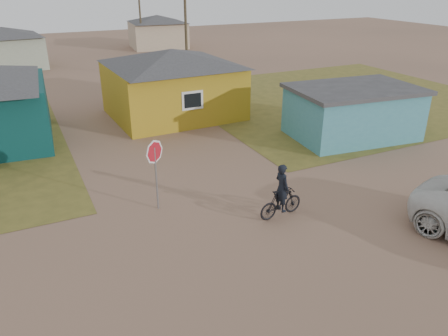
{
  "coord_description": "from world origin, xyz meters",
  "views": [
    {
      "loc": [
        -5.81,
        -10.03,
        7.72
      ],
      "look_at": [
        0.5,
        3.0,
        1.3
      ],
      "focal_mm": 35.0,
      "sensor_mm": 36.0,
      "label": 1
    }
  ],
  "objects": [
    {
      "name": "utility_pole_near",
      "position": [
        6.5,
        22.0,
        4.14
      ],
      "size": [
        1.4,
        0.2,
        8.0
      ],
      "color": "#473C2A",
      "rests_on": "ground"
    },
    {
      "name": "stop_sign",
      "position": [
        -1.93,
        3.44,
        1.92
      ],
      "size": [
        0.85,
        0.19,
        2.63
      ],
      "color": "gray",
      "rests_on": "ground"
    },
    {
      "name": "utility_pole_far",
      "position": [
        7.5,
        38.0,
        4.14
      ],
      "size": [
        1.4,
        0.2,
        8.0
      ],
      "color": "#473C2A",
      "rests_on": "ground"
    },
    {
      "name": "house_pale_west",
      "position": [
        -6.0,
        34.0,
        1.86
      ],
      "size": [
        7.04,
        6.15,
        3.6
      ],
      "color": "#969F88",
      "rests_on": "ground"
    },
    {
      "name": "grass_ne",
      "position": [
        14.0,
        13.0,
        0.01
      ],
      "size": [
        20.0,
        18.0,
        0.0
      ],
      "primitive_type": "cube",
      "color": "olive",
      "rests_on": "ground"
    },
    {
      "name": "ground",
      "position": [
        0.0,
        0.0,
        0.0
      ],
      "size": [
        120.0,
        120.0,
        0.0
      ],
      "primitive_type": "plane",
      "color": "#8A654F"
    },
    {
      "name": "cyclist",
      "position": [
        1.74,
        1.05,
        0.71
      ],
      "size": [
        1.78,
        0.66,
        1.96
      ],
      "color": "black",
      "rests_on": "ground"
    },
    {
      "name": "house_yellow",
      "position": [
        2.5,
        14.0,
        2.0
      ],
      "size": [
        7.72,
        6.76,
        3.9
      ],
      "color": "#AC881A",
      "rests_on": "ground"
    },
    {
      "name": "house_beige_east",
      "position": [
        10.0,
        40.0,
        1.86
      ],
      "size": [
        6.95,
        6.05,
        3.6
      ],
      "color": "tan",
      "rests_on": "ground"
    },
    {
      "name": "shed_turquoise",
      "position": [
        9.5,
        6.5,
        1.31
      ],
      "size": [
        6.71,
        4.93,
        2.6
      ],
      "color": "teal",
      "rests_on": "ground"
    }
  ]
}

